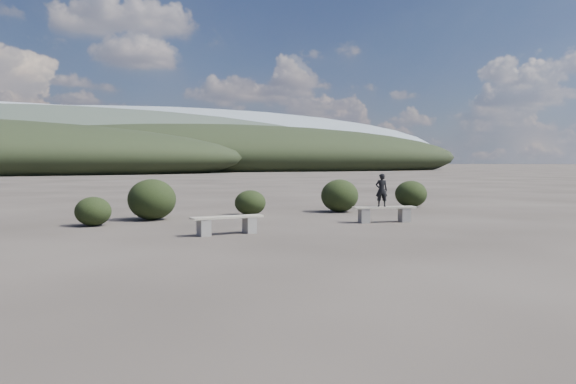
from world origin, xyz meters
name	(u,v)px	position (x,y,z in m)	size (l,w,h in m)	color
ground	(378,260)	(0.00, 0.00, 0.00)	(1200.00, 1200.00, 0.00)	#2E2823
bench_left	(227,223)	(-1.37, 4.68, 0.28)	(1.88, 0.52, 0.46)	slate
bench_right	(384,213)	(3.85, 5.42, 0.29)	(1.96, 0.84, 0.48)	slate
seated_person	(382,190)	(3.75, 5.44, 0.98)	(0.36, 0.24, 1.00)	black
shrub_a	(93,211)	(-4.23, 8.11, 0.42)	(1.02, 1.02, 0.83)	black
shrub_b	(152,199)	(-2.37, 9.11, 0.64)	(1.50, 1.50, 1.29)	black
shrub_c	(250,203)	(1.01, 9.32, 0.43)	(1.07, 1.07, 0.86)	black
shrub_d	(340,196)	(4.42, 9.11, 0.60)	(1.36, 1.36, 1.19)	black
shrub_e	(411,194)	(8.16, 9.85, 0.54)	(1.29, 1.29, 1.07)	black
mountain_ridges	(27,147)	(-7.48, 339.06, 10.84)	(500.00, 400.00, 56.00)	black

